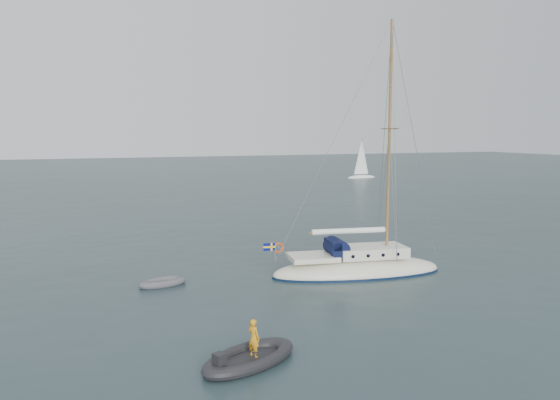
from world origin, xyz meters
name	(u,v)px	position (x,y,z in m)	size (l,w,h in m)	color
ground	(302,280)	(0.00, 0.00, 0.00)	(300.00, 300.00, 0.00)	black
sailboat	(358,255)	(3.43, -0.01, 1.12)	(10.36, 3.10, 14.75)	beige
dinghy	(163,283)	(-7.23, 1.71, 0.16)	(2.58, 1.17, 0.37)	#504F55
rib	(249,357)	(-6.07, -9.20, 0.25)	(4.01, 1.82, 1.58)	black
distant_yacht_b	(361,160)	(36.62, 57.10, 3.13)	(5.53, 2.95, 7.33)	white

